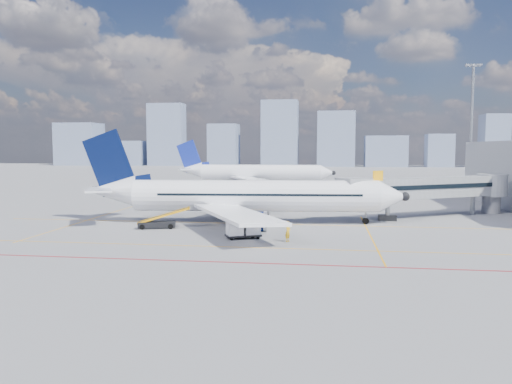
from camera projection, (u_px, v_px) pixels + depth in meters
The scene contains 11 objects.
ground at pixel (233, 235), 51.46m from camera, with size 420.00×420.00×0.00m, color gray.
apron_markings at pixel (220, 242), 47.69m from camera, with size 90.00×35.12×0.01m.
jet_bridge at pixel (436, 188), 64.56m from camera, with size 23.55×15.78×6.30m.
floodlight_mast_ne at pixel (471, 124), 99.24m from camera, with size 3.20×0.61×25.45m.
distant_skyline at pixel (266, 142), 240.54m from camera, with size 246.56×15.15×31.28m.
main_aircraft at pixel (242, 196), 59.48m from camera, with size 38.93×33.88×11.37m.
second_aircraft at pixel (254, 173), 114.82m from camera, with size 36.93×32.18×10.86m.
baggage_tug at pixel (245, 228), 50.81m from camera, with size 2.70×1.93×1.72m.
cargo_dolly at pixel (243, 228), 49.56m from camera, with size 3.80×2.84×1.90m.
belt_loader at pixel (158, 223), 55.79m from camera, with size 5.94×2.71×2.39m.
ramp_worker at pixel (288, 231), 47.85m from camera, with size 0.73×0.48×1.99m, color gold.
Camera 1 is at (9.37, -50.04, 9.05)m, focal length 35.00 mm.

